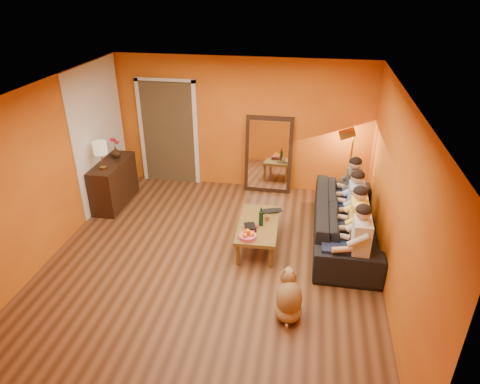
% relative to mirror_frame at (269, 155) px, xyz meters
% --- Properties ---
extents(room_shell, '(5.00, 5.50, 2.60)m').
position_rel_mirror_frame_xyz_m(room_shell, '(-0.55, -2.26, 0.54)').
color(room_shell, brown).
rests_on(room_shell, ground).
extents(white_accent, '(0.02, 1.90, 2.58)m').
position_rel_mirror_frame_xyz_m(white_accent, '(-3.04, -0.88, 0.54)').
color(white_accent, white).
rests_on(white_accent, wall_left).
extents(doorway_recess, '(1.06, 0.30, 2.10)m').
position_rel_mirror_frame_xyz_m(doorway_recess, '(-2.05, 0.20, 0.29)').
color(doorway_recess, '#3F2D19').
rests_on(doorway_recess, floor).
extents(door_jamb_left, '(0.08, 0.06, 2.20)m').
position_rel_mirror_frame_xyz_m(door_jamb_left, '(-2.62, 0.08, 0.29)').
color(door_jamb_left, white).
rests_on(door_jamb_left, wall_back).
extents(door_jamb_right, '(0.08, 0.06, 2.20)m').
position_rel_mirror_frame_xyz_m(door_jamb_right, '(-1.48, 0.08, 0.29)').
color(door_jamb_right, white).
rests_on(door_jamb_right, wall_back).
extents(door_header, '(1.22, 0.06, 0.08)m').
position_rel_mirror_frame_xyz_m(door_header, '(-2.05, 0.08, 1.36)').
color(door_header, white).
rests_on(door_header, wall_back).
extents(mirror_frame, '(0.92, 0.27, 1.51)m').
position_rel_mirror_frame_xyz_m(mirror_frame, '(0.00, 0.00, 0.00)').
color(mirror_frame, '#311B10').
rests_on(mirror_frame, floor).
extents(mirror_glass, '(0.78, 0.21, 1.35)m').
position_rel_mirror_frame_xyz_m(mirror_glass, '(0.00, -0.04, 0.00)').
color(mirror_glass, white).
rests_on(mirror_glass, mirror_frame).
extents(sideboard, '(0.44, 1.18, 0.85)m').
position_rel_mirror_frame_xyz_m(sideboard, '(-2.79, -1.08, -0.34)').
color(sideboard, '#311B10').
rests_on(sideboard, floor).
extents(table_lamp, '(0.24, 0.24, 0.51)m').
position_rel_mirror_frame_xyz_m(table_lamp, '(-2.79, -1.38, 0.34)').
color(table_lamp, beige).
rests_on(table_lamp, sideboard).
extents(sofa, '(2.50, 0.98, 0.73)m').
position_rel_mirror_frame_xyz_m(sofa, '(1.45, -1.64, -0.40)').
color(sofa, black).
rests_on(sofa, floor).
extents(coffee_table, '(0.66, 1.24, 0.42)m').
position_rel_mirror_frame_xyz_m(coffee_table, '(0.08, -2.04, -0.55)').
color(coffee_table, brown).
rests_on(coffee_table, floor).
extents(floor_lamp, '(0.31, 0.25, 1.44)m').
position_rel_mirror_frame_xyz_m(floor_lamp, '(1.55, -0.28, -0.04)').
color(floor_lamp, '#A97431').
rests_on(floor_lamp, floor).
extents(dog, '(0.54, 0.65, 0.65)m').
position_rel_mirror_frame_xyz_m(dog, '(0.68, -3.53, -0.44)').
color(dog, olive).
rests_on(dog, floor).
extents(person_far_left, '(0.70, 0.44, 1.22)m').
position_rel_mirror_frame_xyz_m(person_far_left, '(1.58, -2.64, -0.15)').
color(person_far_left, beige).
rests_on(person_far_left, sofa).
extents(person_mid_left, '(0.70, 0.44, 1.22)m').
position_rel_mirror_frame_xyz_m(person_mid_left, '(1.58, -2.09, -0.15)').
color(person_mid_left, '#FFDC54').
rests_on(person_mid_left, sofa).
extents(person_mid_right, '(0.70, 0.44, 1.22)m').
position_rel_mirror_frame_xyz_m(person_mid_right, '(1.58, -1.54, -0.15)').
color(person_mid_right, '#9BB9F0').
rests_on(person_mid_right, sofa).
extents(person_far_right, '(0.70, 0.44, 1.22)m').
position_rel_mirror_frame_xyz_m(person_far_right, '(1.58, -0.99, -0.15)').
color(person_far_right, '#34353A').
rests_on(person_far_right, sofa).
extents(fruit_bowl, '(0.26, 0.26, 0.16)m').
position_rel_mirror_frame_xyz_m(fruit_bowl, '(-0.02, -2.49, -0.26)').
color(fruit_bowl, '#D94C76').
rests_on(fruit_bowl, coffee_table).
extents(wine_bottle, '(0.07, 0.07, 0.31)m').
position_rel_mirror_frame_xyz_m(wine_bottle, '(0.13, -2.09, -0.18)').
color(wine_bottle, black).
rests_on(wine_bottle, coffee_table).
extents(tumbler, '(0.11, 0.11, 0.09)m').
position_rel_mirror_frame_xyz_m(tumbler, '(0.20, -1.92, -0.30)').
color(tumbler, '#B27F3F').
rests_on(tumbler, coffee_table).
extents(laptop, '(0.41, 0.33, 0.03)m').
position_rel_mirror_frame_xyz_m(laptop, '(0.26, -1.69, -0.33)').
color(laptop, black).
rests_on(laptop, coffee_table).
extents(book_lower, '(0.22, 0.26, 0.02)m').
position_rel_mirror_frame_xyz_m(book_lower, '(-0.10, -2.24, -0.33)').
color(book_lower, '#311B10').
rests_on(book_lower, coffee_table).
extents(book_mid, '(0.20, 0.25, 0.02)m').
position_rel_mirror_frame_xyz_m(book_mid, '(-0.09, -2.23, -0.31)').
color(book_mid, '#AE132B').
rests_on(book_mid, book_lower).
extents(book_upper, '(0.22, 0.26, 0.02)m').
position_rel_mirror_frame_xyz_m(book_upper, '(-0.10, -2.25, -0.29)').
color(book_upper, black).
rests_on(book_upper, book_mid).
extents(vase, '(0.19, 0.19, 0.20)m').
position_rel_mirror_frame_xyz_m(vase, '(-2.79, -0.83, 0.19)').
color(vase, '#311B10').
rests_on(vase, sideboard).
extents(flowers, '(0.17, 0.17, 0.39)m').
position_rel_mirror_frame_xyz_m(flowers, '(-2.79, -0.83, 0.41)').
color(flowers, '#AE132B').
rests_on(flowers, vase).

